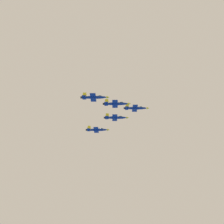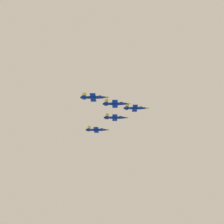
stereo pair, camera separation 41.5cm
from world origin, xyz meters
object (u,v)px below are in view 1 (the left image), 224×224
at_px(jet_left_outer, 97,130).
at_px(jet_lead, 136,108).
at_px(jet_right_outer, 94,97).
at_px(jet_right_wingman, 116,104).
at_px(jet_left_wingman, 116,118).

bearing_deg(jet_left_outer, jet_lead, -39.71).
bearing_deg(jet_left_outer, jet_right_outer, -89.35).
distance_m(jet_right_wingman, jet_right_outer, 17.11).
distance_m(jet_lead, jet_left_wingman, 17.13).
xyz_separation_m(jet_left_outer, jet_right_outer, (34.80, -27.21, 1.97)).
distance_m(jet_left_wingman, jet_left_outer, 17.57).
height_order(jet_right_wingman, jet_right_outer, jet_right_wingman).
bearing_deg(jet_lead, jet_left_outer, 139.48).
relative_size(jet_right_wingman, jet_left_outer, 1.04).
distance_m(jet_left_wingman, jet_right_outer, 35.66).
relative_size(jet_lead, jet_right_outer, 0.98).
distance_m(jet_right_wingman, jet_left_outer, 35.75).
height_order(jet_lead, jet_right_outer, jet_lead).
bearing_deg(jet_lead, jet_right_wingman, -139.79).
height_order(jet_lead, jet_left_outer, jet_lead).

